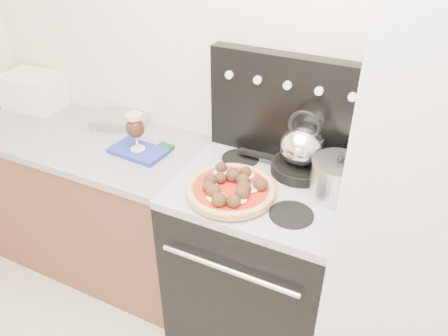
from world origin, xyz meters
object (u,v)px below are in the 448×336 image
Objects in this scene: pizza at (231,188)px; tea_kettle at (302,142)px; base_cabinet at (90,202)px; skillet at (300,168)px; pizza_pan at (231,194)px; stove_body at (259,263)px; oven_mitt at (138,151)px; fridge at (436,229)px; beer_glass at (136,132)px; stock_pot at (337,180)px; toaster_oven at (33,90)px.

tea_kettle is (0.21, 0.30, 0.12)m from pizza.
skillet reaches higher than base_cabinet.
skillet is at bearing 55.46° from pizza_pan.
pizza_pan is (-0.10, -0.14, 0.49)m from stove_body.
pizza_pan is (0.58, -0.14, 0.01)m from oven_mitt.
pizza_pan is 1.30× the size of skillet.
oven_mitt reaches higher than stove_body.
tea_kettle is (-0.59, 0.19, 0.13)m from fridge.
beer_glass is 0.98m from stock_pot.
pizza is 1.42× the size of skillet.
pizza is 1.71× the size of stock_pot.
oven_mitt is 0.74× the size of pizza.
tea_kettle is 1.00× the size of stock_pot.
base_cabinet is 3.86× the size of pizza.
beer_glass is at bearing -179.76° from tea_kettle.
beer_glass is 0.80m from skillet.
oven_mitt is (-1.37, 0.03, -0.04)m from fridge.
pizza reaches higher than pizza_pan.
fridge reaches higher than pizza.
base_cabinet is at bearing 170.95° from pizza_pan.
oven_mitt is at bearing -16.63° from toaster_oven.
stock_pot is at bearing 3.19° from beer_glass.
stock_pot reaches higher than pizza.
oven_mitt reaches higher than base_cabinet.
stove_body is 0.89m from beer_glass.
oven_mitt is at bearing 166.56° from pizza.
pizza_pan is at bearing -172.07° from fridge.
stock_pot is at bearing 3.19° from oven_mitt.
pizza_pan is 0.91× the size of pizza.
skillet reaches higher than pizza_pan.
pizza_pan is at bearing 0.00° from pizza.
tea_kettle is at bearing 55.46° from pizza_pan.
stove_body is at bearing 177.95° from fridge.
base_cabinet is 1.88m from fridge.
fridge is at bearing -1.59° from base_cabinet.
pizza_pan is at bearing -125.04° from stove_body.
skillet is 0.13m from tea_kettle.
tea_kettle is at bearing 11.61° from oven_mitt.
base_cabinet is at bearing 178.41° from fridge.
beer_glass is at bearing 178.86° from fridge.
stove_body is at bearing 54.96° from pizza.
beer_glass is at bearing 0.00° from oven_mitt.
beer_glass is 0.80m from tea_kettle.
toaster_oven is at bearing 167.43° from pizza_pan.
tea_kettle reaches higher than beer_glass.
fridge reaches higher than oven_mitt.
stove_body is 4.49× the size of beer_glass.
fridge is at bearing -11.59° from stock_pot.
stove_body is 3.17× the size of oven_mitt.
stove_body is at bearing -0.19° from oven_mitt.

